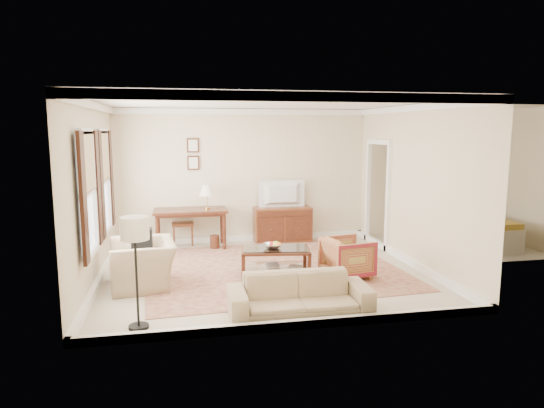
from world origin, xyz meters
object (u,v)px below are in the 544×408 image
object	(u,v)px
tv	(283,185)
striped_armchair	(348,256)
club_armchair	(143,256)
sofa	(300,289)
sideboard	(282,224)
writing_desk	(190,214)
coffee_table	(275,254)

from	to	relation	value
tv	striped_armchair	world-z (taller)	tv
tv	club_armchair	size ratio (longest dim) A/B	0.87
club_armchair	sofa	size ratio (longest dim) A/B	0.59
tv	sofa	world-z (taller)	tv
tv	sofa	distance (m)	4.38
sideboard	striped_armchair	distance (m)	2.82
writing_desk	club_armchair	distance (m)	2.53
writing_desk	tv	xyz separation A→B (m)	(2.00, 0.18, 0.54)
tv	club_armchair	bearing A→B (deg)	42.35
tv	club_armchair	xyz separation A→B (m)	(-2.82, -2.57, -0.77)
tv	sofa	size ratio (longest dim) A/B	0.52
writing_desk	coffee_table	distance (m)	2.63
coffee_table	striped_armchair	xyz separation A→B (m)	(1.16, -0.33, 0.00)
writing_desk	coffee_table	world-z (taller)	writing_desk
striped_armchair	club_armchair	bearing A→B (deg)	77.13
striped_armchair	club_armchair	xyz separation A→B (m)	(-3.32, 0.19, 0.11)
writing_desk	striped_armchair	xyz separation A→B (m)	(2.50, -2.57, -0.34)
striped_armchair	sideboard	bearing A→B (deg)	0.65
sideboard	striped_armchair	bearing A→B (deg)	-79.71
striped_armchair	sofa	xyz separation A→B (m)	(-1.20, -1.48, -0.00)
tv	coffee_table	bearing A→B (deg)	74.78
sideboard	writing_desk	bearing A→B (deg)	-174.17
writing_desk	coffee_table	size ratio (longest dim) A/B	1.23
sideboard	striped_armchair	xyz separation A→B (m)	(0.50, -2.78, -0.01)
tv	striped_armchair	xyz separation A→B (m)	(0.50, -2.76, -0.88)
coffee_table	striped_armchair	bearing A→B (deg)	-15.98
sofa	writing_desk	bearing A→B (deg)	108.76
writing_desk	tv	distance (m)	2.08
striped_armchair	writing_desk	bearing A→B (deg)	34.62
sideboard	sofa	size ratio (longest dim) A/B	0.66
sideboard	sofa	distance (m)	4.31
writing_desk	sofa	bearing A→B (deg)	-72.17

